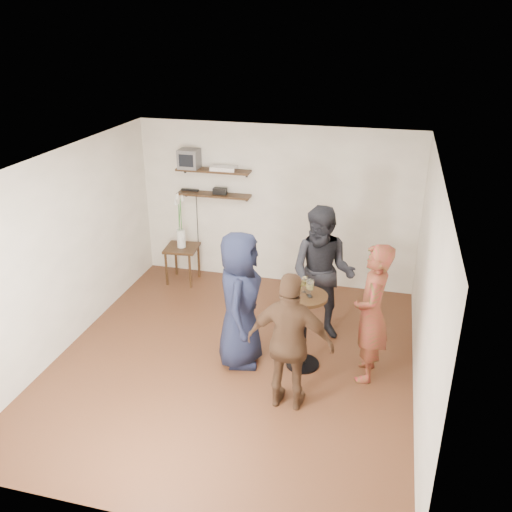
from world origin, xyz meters
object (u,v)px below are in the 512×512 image
Objects in this scene: crt_monitor at (189,159)px; radio at (220,191)px; dvd_deck at (224,168)px; drinks_table at (304,321)px; side_table at (182,253)px; person_plaid at (371,313)px; person_brown at (290,343)px; person_navy at (240,300)px; person_dark at (322,274)px.

crt_monitor reaches higher than radio.
drinks_table is at bearing -52.55° from dvd_deck.
side_table is 3.71m from person_plaid.
person_plaid is at bearing -134.78° from person_brown.
radio is 0.12× the size of person_navy.
radio is 0.13× the size of person_plaid.
drinks_table is (1.78, -2.22, -0.87)m from radio.
dvd_deck is 2.49m from person_dark.
dvd_deck is at bearing 26.39° from side_table.
dvd_deck reaches higher than person_brown.
radio is 0.35× the size of side_table.
person_plaid is 0.94× the size of person_dark.
person_brown is (2.34, -2.69, 0.31)m from side_table.
person_dark is (-0.70, 0.81, 0.06)m from person_plaid.
crt_monitor is at bearing 135.68° from drinks_table.
person_plaid is (3.07, -2.24, -1.14)m from crt_monitor.
radio is 1.20m from side_table.
dvd_deck is 1.82× the size of radio.
drinks_table reaches higher than side_table.
side_table is at bearing -150.61° from radio.
person_navy is 1.04m from person_brown.
crt_monitor is 0.19× the size of person_brown.
person_plaid reaches higher than side_table.
side_table is at bearing -47.38° from person_brown.
dvd_deck is 1.56m from side_table.
person_brown is (-0.02, -0.80, 0.18)m from drinks_table.
radio is at bearing 149.79° from person_dark.
person_dark reaches higher than drinks_table.
crt_monitor is at bearing 180.00° from radio.
dvd_deck is at bearing 0.00° from radio.
person_dark reaches higher than side_table.
crt_monitor is 0.17× the size of person_dark.
person_brown reaches higher than drinks_table.
side_table is 0.35× the size of person_navy.
crt_monitor is 3.97m from person_plaid.
dvd_deck is at bearing 0.00° from crt_monitor.
person_navy is (1.48, -2.32, -1.13)m from crt_monitor.
person_navy is (0.91, -2.32, -1.01)m from dvd_deck.
side_table is (-0.09, -0.33, -1.50)m from crt_monitor.
radio is at bearing 0.00° from crt_monitor.
side_table is 0.38× the size of person_brown.
person_brown is at bearing -87.30° from person_dark.
person_dark reaches higher than person_brown.
drinks_table is 0.82m from person_brown.
person_dark is 1.13× the size of person_brown.
person_navy is at bearing -68.60° from dvd_deck.
person_plaid is (3.16, -1.91, 0.36)m from side_table.
person_plaid reaches higher than person_brown.
dvd_deck reaches higher than person_navy.
crt_monitor is at bearing 75.39° from side_table.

